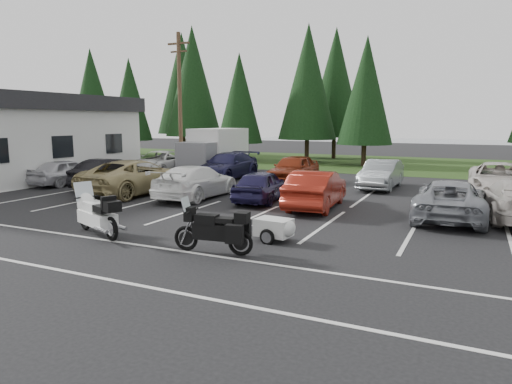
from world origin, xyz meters
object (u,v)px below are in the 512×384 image
object	(u,v)px
car_far_2	(293,169)
car_far_4	(500,180)
car_far_3	(381,174)
car_far_0	(160,163)
touring_motorcycle	(97,210)
car_near_0	(66,172)
car_near_3	(196,182)
car_near_1	(110,173)
car_near_6	(450,200)
car_far_1	(227,166)
car_near_4	(262,186)
box_truck	(211,151)
car_near_2	(137,176)
cargo_trailer	(274,230)
utility_pole	(180,101)
adventure_motorcycle	(212,225)
car_near_5	(316,189)

from	to	relation	value
car_far_2	car_far_4	size ratio (longest dim) A/B	0.82
car_far_3	car_far_0	bearing A→B (deg)	-177.35
touring_motorcycle	car_near_0	bearing A→B (deg)	163.23
car_near_3	car_far_2	xyz separation A→B (m)	(2.17, 6.50, 0.05)
car_near_1	car_near_6	distance (m)	16.19
car_near_6	car_far_1	bearing A→B (deg)	-28.61
car_near_4	car_far_2	world-z (taller)	car_far_2
car_near_3	box_truck	bearing A→B (deg)	-64.67
car_near_2	cargo_trailer	size ratio (longest dim) A/B	4.01
utility_pole	adventure_motorcycle	size ratio (longest dim) A/B	3.71
car_near_2	car_far_4	size ratio (longest dim) A/B	1.04
car_near_4	car_far_2	size ratio (longest dim) A/B	0.87
utility_pole	car_near_5	xyz separation A→B (m)	(11.96, -8.12, -3.95)
touring_motorcycle	adventure_motorcycle	bearing A→B (deg)	19.63
car_near_1	car_near_5	world-z (taller)	car_near_1
box_truck	touring_motorcycle	world-z (taller)	box_truck
car_near_6	car_far_2	xyz separation A→B (m)	(-8.31, 6.52, 0.09)
utility_pole	touring_motorcycle	distance (m)	17.30
utility_pole	car_far_3	world-z (taller)	utility_pole
car_far_4	car_near_5	bearing A→B (deg)	-138.42
car_near_2	car_near_3	distance (m)	3.24
car_far_4	adventure_motorcycle	world-z (taller)	car_far_4
car_near_0	adventure_motorcycle	xyz separation A→B (m)	(13.77, -7.78, 0.04)
car_far_0	car_far_2	xyz separation A→B (m)	(8.87, 0.31, 0.01)
box_truck	cargo_trailer	size ratio (longest dim) A/B	3.87
utility_pole	car_near_3	distance (m)	11.06
car_near_0	car_far_4	world-z (taller)	car_far_4
car_near_1	car_near_5	distance (m)	11.31
car_near_3	car_far_1	distance (m)	6.85
car_near_5	car_far_0	xyz separation A→B (m)	(-12.29, 6.19, 0.02)
car_far_2	cargo_trailer	distance (m)	12.51
car_near_0	car_near_4	world-z (taller)	car_near_0
car_near_2	car_far_2	size ratio (longest dim) A/B	1.27
car_near_3	touring_motorcycle	world-z (taller)	touring_motorcycle
car_near_3	touring_motorcycle	distance (m)	7.10
car_near_2	car_near_5	world-z (taller)	car_near_2
car_far_2	touring_motorcycle	bearing A→B (deg)	-93.72
car_near_4	adventure_motorcycle	distance (m)	7.84
car_near_0	car_far_0	distance (m)	5.91
box_truck	car_near_2	bearing A→B (deg)	-82.63
car_near_6	car_far_0	xyz separation A→B (m)	(-17.18, 6.20, 0.08)
car_far_3	utility_pole	bearing A→B (deg)	174.42
utility_pole	car_far_2	distance (m)	9.53
car_far_3	cargo_trailer	xyz separation A→B (m)	(-0.89, -11.83, -0.39)
utility_pole	car_far_0	size ratio (longest dim) A/B	1.63
car_near_1	adventure_motorcycle	world-z (taller)	car_near_1
car_near_0	car_near_4	xyz separation A→B (m)	(11.71, -0.22, -0.02)
car_near_2	car_far_1	distance (m)	6.79
car_far_2	car_far_3	xyz separation A→B (m)	(4.79, -0.05, -0.06)
car_far_0	car_far_1	bearing A→B (deg)	-0.00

